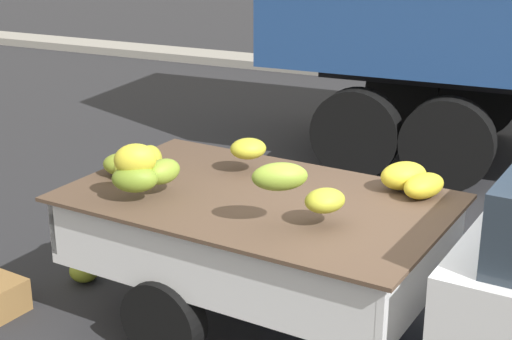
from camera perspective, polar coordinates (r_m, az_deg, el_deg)
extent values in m
cube|color=white|center=(6.08, 0.10, -6.35)|extent=(2.86, 1.89, 0.08)
cube|color=white|center=(6.61, 3.59, -1.75)|extent=(2.70, 0.31, 0.44)
cube|color=white|center=(5.36, -4.25, -6.98)|extent=(2.70, 0.31, 0.44)
cube|color=white|center=(5.48, 12.26, -6.83)|extent=(0.21, 1.63, 0.44)
cube|color=white|center=(6.69, -9.76, -1.74)|extent=(0.21, 1.63, 0.44)
cube|color=#B21914|center=(6.65, 3.71, -1.99)|extent=(2.59, 0.27, 0.07)
cube|color=brown|center=(5.88, 0.10, -2.04)|extent=(2.99, 2.02, 0.03)
ellipsoid|color=#909F2B|center=(6.32, -9.09, 0.23)|extent=(0.30, 0.37, 0.23)
ellipsoid|color=gold|center=(5.30, 5.05, -2.23)|extent=(0.36, 0.38, 0.16)
ellipsoid|color=olive|center=(6.35, -9.73, 0.40)|extent=(0.36, 0.30, 0.18)
ellipsoid|color=gold|center=(6.30, -0.57, 1.57)|extent=(0.38, 0.38, 0.17)
ellipsoid|color=gold|center=(6.05, 10.73, -0.41)|extent=(0.44, 0.45, 0.21)
ellipsoid|color=olive|center=(5.17, 1.74, -0.49)|extent=(0.43, 0.38, 0.19)
ellipsoid|color=gold|center=(5.75, -8.81, 0.75)|extent=(0.37, 0.35, 0.24)
ellipsoid|color=olive|center=(5.89, -6.81, -0.11)|extent=(0.27, 0.35, 0.19)
ellipsoid|color=gold|center=(5.94, 12.15, -1.13)|extent=(0.36, 0.44, 0.18)
ellipsoid|color=olive|center=(5.76, -8.84, -0.64)|extent=(0.40, 0.33, 0.20)
ellipsoid|color=gold|center=(6.42, -7.75, 0.74)|extent=(0.29, 0.32, 0.24)
cylinder|color=black|center=(6.95, 1.13, -5.29)|extent=(0.66, 0.26, 0.64)
cylinder|color=black|center=(5.78, -6.75, -10.84)|extent=(0.66, 0.26, 0.64)
cylinder|color=black|center=(11.50, 15.96, 5.11)|extent=(1.09, 0.33, 1.08)
cylinder|color=black|center=(9.20, 13.76, 1.85)|extent=(1.09, 0.33, 1.08)
cylinder|color=black|center=(11.68, 10.71, 5.73)|extent=(1.09, 0.33, 1.08)
cylinder|color=black|center=(9.43, 7.31, 2.67)|extent=(1.09, 0.33, 1.08)
ellipsoid|color=olive|center=(7.10, -12.42, -7.16)|extent=(0.37, 0.38, 0.20)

